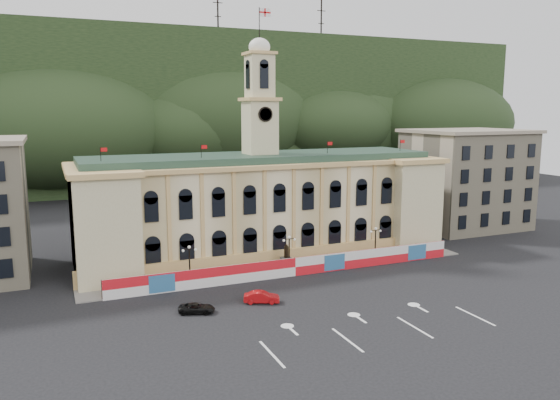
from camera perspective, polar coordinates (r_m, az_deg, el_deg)
name	(u,v)px	position (r m, az deg, el deg)	size (l,w,h in m)	color
ground	(351,313)	(62.19, 7.48, -11.65)	(260.00, 260.00, 0.00)	black
lane_markings	(376,330)	(58.26, 10.04, -13.20)	(26.00, 10.00, 0.02)	white
hill_ridge	(151,119)	(174.40, -13.35, 8.26)	(230.00, 80.00, 64.00)	black
city_hall	(261,204)	(84.24, -1.97, -0.44)	(56.20, 17.60, 37.10)	beige
side_building_right	(466,179)	(109.51, 18.85, 2.13)	(21.00, 17.00, 18.60)	#B4A88A
hoarding_fence	(295,267)	(74.46, 1.61, -6.98)	(50.00, 0.44, 2.50)	red
pavement	(287,270)	(77.12, 0.73, -7.30)	(56.00, 5.50, 0.16)	slate
statue	(286,262)	(77.03, 0.65, -6.47)	(1.40, 1.40, 3.72)	#595651
lamp_left	(190,261)	(71.30, -9.43, -6.33)	(1.96, 0.44, 5.15)	black
lamp_center	(289,250)	(75.65, 0.96, -5.28)	(1.96, 0.44, 5.15)	black
lamp_right	(375,241)	(82.18, 9.94, -4.23)	(1.96, 0.44, 5.15)	black
red_sedan	(262,297)	(64.58, -1.93, -10.12)	(4.40, 2.94, 1.37)	#A70B0F
black_suv	(197,308)	(62.27, -8.70, -11.11)	(4.39, 3.16, 1.11)	black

